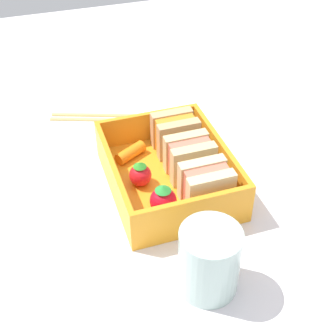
{
  "coord_description": "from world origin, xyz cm",
  "views": [
    {
      "loc": [
        40.06,
        -13.37,
        37.7
      ],
      "look_at": [
        0.0,
        0.0,
        2.7
      ],
      "focal_mm": 50.0,
      "sensor_mm": 36.0,
      "label": 1
    }
  ],
  "objects_px": {
    "carrot_stick_far_left": "(131,153)",
    "drinking_glass": "(209,260)",
    "strawberry_far_left": "(163,200)",
    "sandwich_left": "(175,133)",
    "sandwich_center": "(206,185)",
    "sandwich_center_left": "(189,158)",
    "strawberry_left": "(141,176)",
    "chopstick_pair": "(124,116)"
  },
  "relations": [
    {
      "from": "sandwich_center_left",
      "to": "strawberry_far_left",
      "type": "relative_size",
      "value": 1.49
    },
    {
      "from": "sandwich_center_left",
      "to": "carrot_stick_far_left",
      "type": "bearing_deg",
      "value": -131.38
    },
    {
      "from": "sandwich_center",
      "to": "strawberry_left",
      "type": "xyz_separation_m",
      "value": [
        -0.05,
        -0.06,
        -0.01
      ]
    },
    {
      "from": "carrot_stick_far_left",
      "to": "drinking_glass",
      "type": "bearing_deg",
      "value": 6.33
    },
    {
      "from": "strawberry_left",
      "to": "strawberry_far_left",
      "type": "height_order",
      "value": "strawberry_far_left"
    },
    {
      "from": "sandwich_center",
      "to": "carrot_stick_far_left",
      "type": "relative_size",
      "value": 1.31
    },
    {
      "from": "sandwich_center",
      "to": "chopstick_pair",
      "type": "relative_size",
      "value": 0.26
    },
    {
      "from": "strawberry_far_left",
      "to": "carrot_stick_far_left",
      "type": "bearing_deg",
      "value": -174.64
    },
    {
      "from": "sandwich_center_left",
      "to": "carrot_stick_far_left",
      "type": "height_order",
      "value": "sandwich_center_left"
    },
    {
      "from": "strawberry_far_left",
      "to": "chopstick_pair",
      "type": "xyz_separation_m",
      "value": [
        -0.21,
        0.01,
        -0.02
      ]
    },
    {
      "from": "sandwich_center_left",
      "to": "chopstick_pair",
      "type": "xyz_separation_m",
      "value": [
        -0.16,
        -0.04,
        -0.03
      ]
    },
    {
      "from": "strawberry_left",
      "to": "sandwich_center_left",
      "type": "bearing_deg",
      "value": 92.06
    },
    {
      "from": "sandwich_left",
      "to": "strawberry_left",
      "type": "height_order",
      "value": "sandwich_left"
    },
    {
      "from": "sandwich_left",
      "to": "sandwich_center_left",
      "type": "height_order",
      "value": "same"
    },
    {
      "from": "drinking_glass",
      "to": "carrot_stick_far_left",
      "type": "bearing_deg",
      "value": -173.67
    },
    {
      "from": "sandwich_left",
      "to": "carrot_stick_far_left",
      "type": "bearing_deg",
      "value": -90.01
    },
    {
      "from": "chopstick_pair",
      "to": "drinking_glass",
      "type": "bearing_deg",
      "value": 0.95
    },
    {
      "from": "sandwich_center",
      "to": "drinking_glass",
      "type": "xyz_separation_m",
      "value": [
        0.1,
        -0.04,
        0.0
      ]
    },
    {
      "from": "strawberry_far_left",
      "to": "sandwich_left",
      "type": "bearing_deg",
      "value": 154.39
    },
    {
      "from": "strawberry_far_left",
      "to": "drinking_glass",
      "type": "relative_size",
      "value": 0.5
    },
    {
      "from": "sandwich_center_left",
      "to": "strawberry_far_left",
      "type": "bearing_deg",
      "value": -44.08
    },
    {
      "from": "strawberry_left",
      "to": "chopstick_pair",
      "type": "distance_m",
      "value": 0.16
    },
    {
      "from": "strawberry_far_left",
      "to": "chopstick_pair",
      "type": "bearing_deg",
      "value": 177.93
    },
    {
      "from": "sandwich_center_left",
      "to": "sandwich_center",
      "type": "distance_m",
      "value": 0.05
    },
    {
      "from": "drinking_glass",
      "to": "strawberry_far_left",
      "type": "bearing_deg",
      "value": -172.68
    },
    {
      "from": "sandwich_center_left",
      "to": "strawberry_far_left",
      "type": "xyz_separation_m",
      "value": [
        0.05,
        -0.05,
        -0.01
      ]
    },
    {
      "from": "sandwich_left",
      "to": "drinking_glass",
      "type": "distance_m",
      "value": 0.2
    },
    {
      "from": "sandwich_center",
      "to": "carrot_stick_far_left",
      "type": "distance_m",
      "value": 0.12
    },
    {
      "from": "sandwich_left",
      "to": "sandwich_center",
      "type": "relative_size",
      "value": 1.0
    },
    {
      "from": "strawberry_left",
      "to": "drinking_glass",
      "type": "relative_size",
      "value": 0.45
    },
    {
      "from": "chopstick_pair",
      "to": "drinking_glass",
      "type": "relative_size",
      "value": 2.85
    },
    {
      "from": "carrot_stick_far_left",
      "to": "chopstick_pair",
      "type": "relative_size",
      "value": 0.2
    },
    {
      "from": "sandwich_center",
      "to": "carrot_stick_far_left",
      "type": "bearing_deg",
      "value": -150.42
    },
    {
      "from": "sandwich_left",
      "to": "carrot_stick_far_left",
      "type": "distance_m",
      "value": 0.06
    },
    {
      "from": "sandwich_left",
      "to": "sandwich_center_left",
      "type": "relative_size",
      "value": 1.0
    },
    {
      "from": "sandwich_center_left",
      "to": "drinking_glass",
      "type": "height_order",
      "value": "drinking_glass"
    },
    {
      "from": "sandwich_center_left",
      "to": "chopstick_pair",
      "type": "height_order",
      "value": "sandwich_center_left"
    },
    {
      "from": "drinking_glass",
      "to": "sandwich_left",
      "type": "bearing_deg",
      "value": 169.73
    },
    {
      "from": "strawberry_left",
      "to": "chopstick_pair",
      "type": "relative_size",
      "value": 0.16
    },
    {
      "from": "sandwich_center",
      "to": "strawberry_far_left",
      "type": "relative_size",
      "value": 1.49
    },
    {
      "from": "sandwich_left",
      "to": "strawberry_far_left",
      "type": "xyz_separation_m",
      "value": [
        0.1,
        -0.05,
        -0.01
      ]
    },
    {
      "from": "sandwich_center",
      "to": "chopstick_pair",
      "type": "distance_m",
      "value": 0.22
    }
  ]
}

